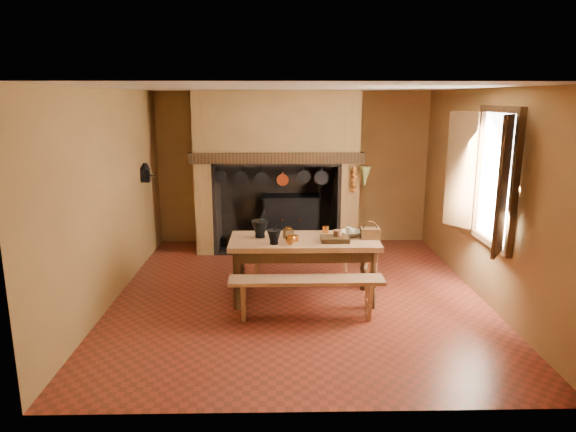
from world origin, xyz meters
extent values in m
plane|color=maroon|center=(0.00, 0.00, 0.00)|extent=(5.50, 5.50, 0.00)
plane|color=silver|center=(0.00, 0.00, 2.80)|extent=(5.50, 5.50, 0.00)
cube|color=olive|center=(0.00, 2.75, 1.40)|extent=(5.00, 0.02, 2.80)
cube|color=olive|center=(-2.50, 0.00, 1.40)|extent=(0.02, 5.50, 2.80)
cube|color=olive|center=(2.50, 0.00, 1.40)|extent=(0.02, 5.50, 2.80)
cube|color=olive|center=(0.00, -2.75, 1.40)|extent=(5.00, 0.02, 2.80)
cube|color=olive|center=(-1.55, 2.30, 1.40)|extent=(0.30, 0.90, 2.80)
cube|color=olive|center=(0.95, 2.30, 1.40)|extent=(0.30, 0.90, 2.80)
cube|color=olive|center=(-0.30, 2.30, 2.20)|extent=(2.20, 0.90, 1.20)
cube|color=#311C0D|center=(-0.30, 1.90, 1.69)|extent=(2.95, 0.22, 0.18)
cube|color=black|center=(-0.30, 2.72, 0.80)|extent=(2.20, 0.06, 1.60)
cube|color=black|center=(-0.30, 2.30, 0.01)|extent=(2.20, 0.90, 0.02)
cube|color=black|center=(-0.05, 2.45, 0.45)|extent=(1.00, 0.50, 0.90)
cube|color=black|center=(-0.05, 2.43, 0.92)|extent=(1.04, 0.54, 0.04)
cube|color=black|center=(-0.05, 2.19, 0.55)|extent=(0.35, 0.02, 0.45)
cylinder|color=black|center=(0.50, 2.45, 1.25)|extent=(0.10, 0.10, 0.70)
cylinder|color=#C77D2E|center=(-0.20, 2.17, 0.55)|extent=(0.03, 0.03, 0.03)
cylinder|color=#C77D2E|center=(0.10, 2.17, 0.55)|extent=(0.03, 0.03, 0.03)
cylinder|color=#C77D2E|center=(-1.05, 2.30, 0.10)|extent=(0.40, 0.40, 0.20)
cylinder|color=#C77D2E|center=(-1.00, 2.05, 0.09)|extent=(0.34, 0.34, 0.18)
cube|color=black|center=(-1.25, 2.40, 0.08)|extent=(0.18, 0.18, 0.16)
cone|color=brown|center=(1.18, 1.79, 1.38)|extent=(0.20, 0.20, 0.35)
cube|color=white|center=(2.48, -0.40, 1.70)|extent=(0.02, 1.00, 1.60)
cube|color=#3B2413|center=(2.45, -0.40, 2.54)|extent=(0.08, 1.16, 0.08)
cube|color=#3B2413|center=(2.45, -0.40, 0.86)|extent=(0.08, 1.16, 0.08)
cube|color=#3B2413|center=(2.25, -1.08, 1.70)|extent=(0.29, 0.39, 1.60)
cube|color=#3B2413|center=(2.25, 0.28, 1.70)|extent=(0.29, 0.39, 1.60)
cube|color=black|center=(-2.42, 1.55, 1.45)|extent=(0.12, 0.12, 0.22)
cone|color=black|center=(-2.42, 1.55, 1.60)|extent=(0.16, 0.16, 0.10)
cylinder|color=black|center=(-2.33, 1.55, 1.45)|extent=(0.12, 0.02, 0.02)
cube|color=tan|center=(0.06, -0.17, 0.82)|extent=(1.96, 0.87, 0.07)
cube|color=#3B2413|center=(0.06, -0.17, 0.71)|extent=(1.83, 0.74, 0.15)
cylinder|color=#3B2413|center=(-0.81, -0.50, 0.39)|extent=(0.10, 0.10, 0.79)
cylinder|color=#3B2413|center=(0.93, -0.50, 0.39)|extent=(0.10, 0.10, 0.79)
cylinder|color=#3B2413|center=(-0.81, 0.16, 0.39)|extent=(0.10, 0.10, 0.79)
cylinder|color=#3B2413|center=(0.93, 0.16, 0.39)|extent=(0.10, 0.10, 0.79)
cube|color=tan|center=(0.06, -0.82, 0.51)|extent=(1.89, 0.33, 0.05)
cube|color=tan|center=(0.06, 0.58, 0.44)|extent=(1.63, 0.29, 0.04)
cylinder|color=black|center=(-0.53, -0.08, 0.87)|extent=(0.13, 0.13, 0.04)
cone|color=black|center=(-0.53, -0.08, 0.98)|extent=(0.22, 0.22, 0.18)
cylinder|color=black|center=(-0.50, -0.08, 1.14)|extent=(0.09, 0.04, 0.18)
cylinder|color=black|center=(-0.34, -0.41, 0.87)|extent=(0.11, 0.11, 0.03)
cone|color=black|center=(-0.34, -0.41, 0.96)|extent=(0.19, 0.19, 0.15)
cylinder|color=black|center=(-0.31, -0.41, 1.09)|extent=(0.07, 0.03, 0.15)
cube|color=#3B2413|center=(-0.15, -0.14, 0.91)|extent=(0.16, 0.16, 0.12)
cylinder|color=#C77D2E|center=(-0.15, -0.14, 0.99)|extent=(0.09, 0.09, 0.03)
cylinder|color=black|center=(-0.10, -0.14, 1.02)|extent=(0.10, 0.05, 0.03)
cylinder|color=#C77D2E|center=(-0.06, -0.29, 0.89)|extent=(0.09, 0.09, 0.08)
cylinder|color=#C77D2E|center=(0.37, 0.14, 0.90)|extent=(0.10, 0.10, 0.10)
imported|color=beige|center=(0.71, -0.04, 0.89)|extent=(0.35, 0.35, 0.07)
cylinder|color=brown|center=(0.49, -0.27, 0.92)|extent=(0.13, 0.13, 0.14)
cylinder|color=beige|center=(0.66, -0.12, 0.92)|extent=(0.10, 0.10, 0.14)
cube|color=#523218|center=(0.94, -0.17, 0.92)|extent=(0.25, 0.19, 0.14)
torus|color=#523218|center=(0.94, -0.17, 0.99)|extent=(0.20, 0.03, 0.20)
cube|color=#3B2413|center=(0.45, -0.30, 0.88)|extent=(0.36, 0.26, 0.06)
imported|color=#C77D2E|center=(-0.13, -0.40, 0.90)|extent=(0.15, 0.15, 0.10)
camera|label=1|loc=(-0.29, -6.72, 2.68)|focal=32.00mm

